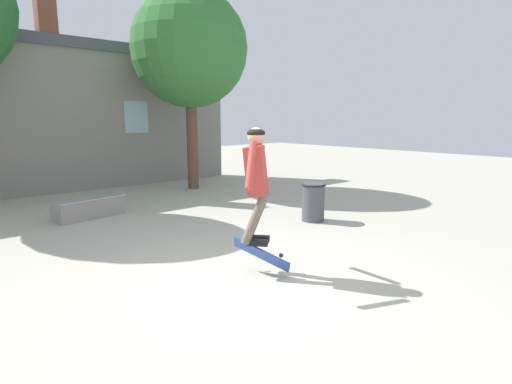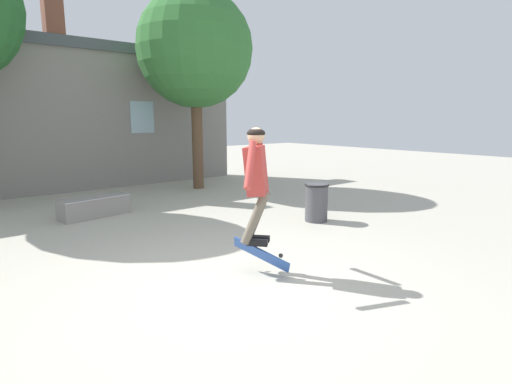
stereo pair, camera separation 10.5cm
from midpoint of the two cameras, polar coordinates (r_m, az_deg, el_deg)
ground_plane at (r=4.90m, az=-2.67°, el=-12.79°), size 40.00×40.00×0.00m
building_backdrop at (r=11.69m, az=-27.38°, el=10.03°), size 10.85×0.52×5.25m
tree_right at (r=11.35m, az=-9.73°, el=19.43°), size 3.08×3.08×5.29m
skate_ledge at (r=8.57m, az=-23.00°, el=-2.04°), size 1.37×0.66×0.41m
trash_bin at (r=7.68m, az=7.79°, el=-1.30°), size 0.47×0.47×0.72m
skater at (r=4.87m, az=-0.61°, el=2.34°), size 0.96×0.85×1.44m
skateboard_flipping at (r=5.04m, az=0.18°, el=-8.86°), size 0.43×0.76×0.42m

